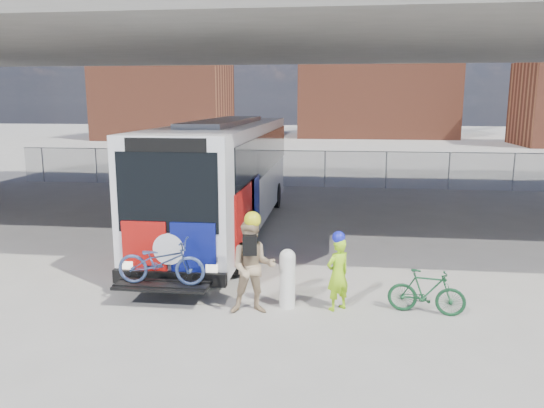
% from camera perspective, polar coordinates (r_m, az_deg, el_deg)
% --- Properties ---
extents(ground, '(160.00, 160.00, 0.00)m').
position_cam_1_polar(ground, '(15.11, 0.68, -5.38)').
color(ground, '#9E9991').
rests_on(ground, ground).
extents(bus, '(2.67, 12.90, 3.69)m').
position_cam_1_polar(bus, '(17.33, -5.00, 3.83)').
color(bus, silver).
rests_on(bus, ground).
extents(overpass, '(40.00, 16.00, 7.95)m').
position_cam_1_polar(overpass, '(18.61, 2.17, 18.05)').
color(overpass, '#605E59').
rests_on(overpass, ground).
extents(chainlink_fence, '(30.00, 0.06, 30.00)m').
position_cam_1_polar(chainlink_fence, '(26.61, 3.58, 4.88)').
color(chainlink_fence, gray).
rests_on(chainlink_fence, ground).
extents(brick_buildings, '(54.00, 22.00, 12.00)m').
position_cam_1_polar(brick_buildings, '(62.64, 6.87, 12.03)').
color(brick_buildings, brown).
rests_on(brick_buildings, ground).
extents(smokestack, '(2.20, 2.20, 25.00)m').
position_cam_1_polar(smokestack, '(70.98, 17.89, 17.20)').
color(smokestack, brown).
rests_on(smokestack, ground).
extents(bollard, '(0.33, 0.33, 1.27)m').
position_cam_1_polar(bollard, '(11.15, 1.66, -7.78)').
color(bollard, white).
rests_on(bollard, ground).
extents(cyclist_hivis, '(0.66, 0.64, 1.68)m').
position_cam_1_polar(cyclist_hivis, '(11.06, 7.09, -7.30)').
color(cyclist_hivis, '#A4EB18').
rests_on(cyclist_hivis, ground).
extents(cyclist_tan, '(1.05, 0.88, 2.12)m').
position_cam_1_polar(cyclist_tan, '(10.76, -2.08, -6.66)').
color(cyclist_tan, tan).
rests_on(cyclist_tan, ground).
extents(bike_parked, '(1.60, 0.70, 0.93)m').
position_cam_1_polar(bike_parked, '(11.33, 16.28, -9.07)').
color(bike_parked, '#164727').
rests_on(bike_parked, ground).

